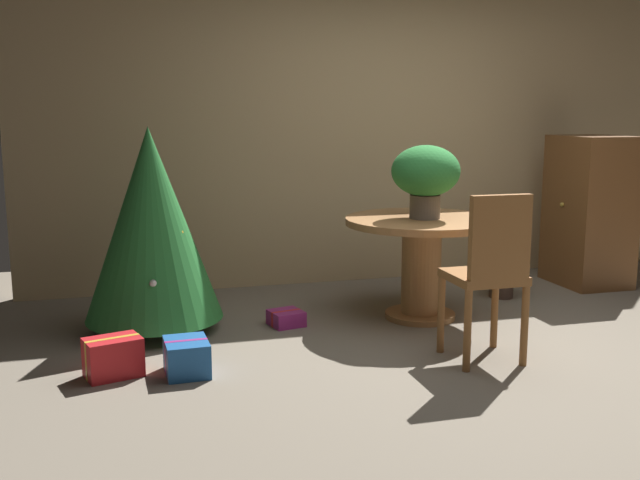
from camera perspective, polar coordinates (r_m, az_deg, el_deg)
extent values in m
plane|color=#756B5B|center=(4.65, 13.68, -8.69)|extent=(6.60, 6.60, 0.00)
cube|color=tan|center=(6.42, 4.49, 8.52)|extent=(6.00, 0.10, 2.60)
cylinder|color=#9E6B3D|center=(5.36, 7.73, -5.75)|extent=(0.50, 0.50, 0.04)
cylinder|color=#9E6B3D|center=(5.28, 7.81, -2.22)|extent=(0.28, 0.28, 0.63)
cylinder|color=#9E6B3D|center=(5.21, 7.90, 1.45)|extent=(1.08, 1.08, 0.05)
cylinder|color=#665B51|center=(5.18, 8.09, 2.57)|extent=(0.21, 0.21, 0.16)
ellipsoid|color=#287533|center=(5.15, 8.16, 5.30)|extent=(0.47, 0.47, 0.36)
sphere|color=#E5A8B2|center=(5.26, 9.13, 5.85)|extent=(0.05, 0.05, 0.05)
sphere|color=#E5A8B2|center=(5.31, 8.51, 5.82)|extent=(0.07, 0.07, 0.07)
sphere|color=#E5A8B2|center=(5.19, 9.74, 5.45)|extent=(0.08, 0.08, 0.08)
cylinder|color=brown|center=(4.58, 9.34, -5.69)|extent=(0.04, 0.04, 0.48)
cylinder|color=brown|center=(4.74, 13.33, -5.29)|extent=(0.04, 0.04, 0.48)
cylinder|color=brown|center=(4.28, 11.32, -6.90)|extent=(0.04, 0.04, 0.48)
cylinder|color=brown|center=(4.45, 15.51, -6.41)|extent=(0.04, 0.04, 0.48)
cube|color=brown|center=(4.44, 12.51, -2.79)|extent=(0.41, 0.39, 0.05)
cube|color=brown|center=(4.24, 13.73, 0.20)|extent=(0.37, 0.05, 0.48)
cylinder|color=brown|center=(5.12, -12.58, -6.34)|extent=(0.10, 0.10, 0.09)
cone|color=#287533|center=(4.98, -12.88, 1.22)|extent=(0.91, 0.91, 1.27)
sphere|color=gold|center=(4.87, -10.81, 0.52)|extent=(0.06, 0.06, 0.06)
sphere|color=silver|center=(5.05, -11.85, 3.76)|extent=(0.04, 0.04, 0.04)
sphere|color=#2D51A8|center=(5.18, -9.24, -2.39)|extent=(0.07, 0.07, 0.07)
sphere|color=silver|center=(4.70, -12.76, -3.27)|extent=(0.05, 0.05, 0.05)
sphere|color=gold|center=(5.26, -10.72, -1.27)|extent=(0.05, 0.05, 0.05)
sphere|color=#2D51A8|center=(4.95, -15.35, 0.28)|extent=(0.05, 0.05, 0.05)
cube|color=#1E569E|center=(4.27, -10.25, -8.89)|extent=(0.25, 0.30, 0.19)
cube|color=#9E287A|center=(4.27, -10.25, -8.89)|extent=(0.24, 0.04, 0.20)
cube|color=red|center=(4.32, -15.68, -8.71)|extent=(0.34, 0.28, 0.22)
cube|color=gold|center=(4.32, -15.68, -8.71)|extent=(0.30, 0.11, 0.22)
cube|color=#9E287A|center=(5.12, -2.63, -6.04)|extent=(0.25, 0.25, 0.10)
cube|color=red|center=(5.12, -2.63, -6.04)|extent=(0.22, 0.08, 0.10)
cube|color=brown|center=(6.61, 20.09, 2.13)|extent=(0.51, 0.65, 1.25)
sphere|color=#B29338|center=(6.45, 18.19, 2.62)|extent=(0.04, 0.04, 0.04)
cylinder|color=#4C382D|center=(6.03, 13.82, -3.48)|extent=(0.19, 0.19, 0.18)
sphere|color=#195623|center=(5.98, 13.91, -1.41)|extent=(0.34, 0.34, 0.34)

